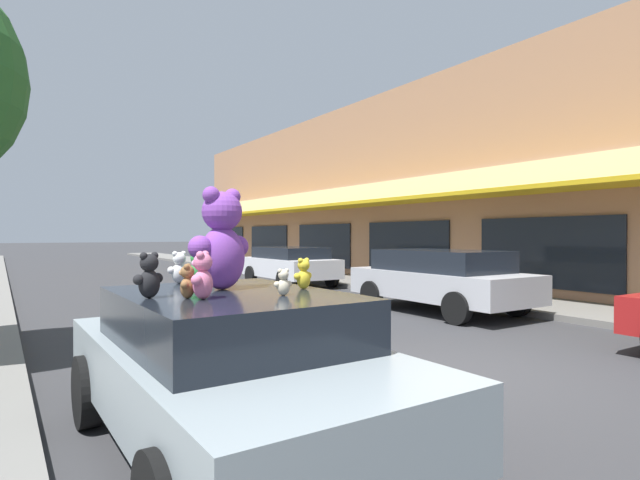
{
  "coord_description": "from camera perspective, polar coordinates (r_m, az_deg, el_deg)",
  "views": [
    {
      "loc": [
        -5.28,
        -4.79,
        1.9
      ],
      "look_at": [
        -0.3,
        2.92,
        1.8
      ],
      "focal_mm": 28.0,
      "sensor_mm": 36.0,
      "label": 1
    }
  ],
  "objects": [
    {
      "name": "ground_plane",
      "position": [
        7.38,
        14.9,
        -14.31
      ],
      "size": [
        260.0,
        260.0,
        0.0
      ],
      "primitive_type": "plane",
      "color": "#333335"
    },
    {
      "name": "parked_car_far_right",
      "position": [
        18.56,
        -3.44,
        -2.75
      ],
      "size": [
        2.19,
        4.14,
        1.43
      ],
      "color": "silver",
      "rests_on": "ground_plane"
    },
    {
      "name": "teddy_bear_yellow",
      "position": [
        4.65,
        -1.9,
        -3.9
      ],
      "size": [
        0.22,
        0.15,
        0.29
      ],
      "rotation": [
        0.0,
        0.0,
        3.39
      ],
      "color": "yellow",
      "rests_on": "plush_art_car"
    },
    {
      "name": "teddy_bear_black",
      "position": [
        4.19,
        -18.95,
        -3.91
      ],
      "size": [
        0.28,
        0.21,
        0.37
      ],
      "rotation": [
        0.0,
        0.0,
        3.56
      ],
      "color": "black",
      "rests_on": "plush_art_car"
    },
    {
      "name": "teddy_bear_white",
      "position": [
        5.37,
        -15.79,
        -3.08
      ],
      "size": [
        0.25,
        0.16,
        0.34
      ],
      "rotation": [
        0.0,
        0.0,
        3.3
      ],
      "color": "white",
      "rests_on": "plush_art_car"
    },
    {
      "name": "teddy_bear_brown",
      "position": [
        4.09,
        -14.94,
        -4.63
      ],
      "size": [
        0.16,
        0.21,
        0.28
      ],
      "rotation": [
        0.0,
        0.0,
        4.22
      ],
      "color": "olive",
      "rests_on": "plush_art_car"
    },
    {
      "name": "teddy_bear_green",
      "position": [
        5.42,
        -13.91,
        -3.03
      ],
      "size": [
        0.25,
        0.16,
        0.34
      ],
      "rotation": [
        0.0,
        0.0,
        2.99
      ],
      "color": "green",
      "rests_on": "plush_art_car"
    },
    {
      "name": "teddy_bear_giant",
      "position": [
        4.67,
        -11.18,
        -0.05
      ],
      "size": [
        0.71,
        0.52,
        0.94
      ],
      "rotation": [
        0.0,
        0.0,
        3.53
      ],
      "color": "purple",
      "rests_on": "plush_art_car"
    },
    {
      "name": "storefront_row",
      "position": [
        24.17,
        21.58,
        5.06
      ],
      "size": [
        15.03,
        39.91,
        7.6
      ],
      "color": "tan",
      "rests_on": "ground_plane"
    },
    {
      "name": "teddy_bear_pink",
      "position": [
        4.01,
        -13.28,
        -4.02
      ],
      "size": [
        0.25,
        0.26,
        0.38
      ],
      "rotation": [
        0.0,
        0.0,
        4.0
      ],
      "color": "pink",
      "rests_on": "plush_art_car"
    },
    {
      "name": "plush_art_car",
      "position": [
        4.57,
        -10.29,
        -13.76
      ],
      "size": [
        2.15,
        4.19,
        1.39
      ],
      "rotation": [
        0.0,
        0.0,
        0.02
      ],
      "color": "#8C999E",
      "rests_on": "ground_plane"
    },
    {
      "name": "teddy_bear_cream",
      "position": [
        4.16,
        -4.22,
        -4.86
      ],
      "size": [
        0.16,
        0.1,
        0.22
      ],
      "rotation": [
        0.0,
        0.0,
        3.1
      ],
      "color": "beige",
      "rests_on": "plush_art_car"
    },
    {
      "name": "parked_car_far_center",
      "position": [
        12.59,
        13.57,
        -4.21
      ],
      "size": [
        2.21,
        4.6,
        1.52
      ],
      "color": "#B7B7BC",
      "rests_on": "ground_plane"
    }
  ]
}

